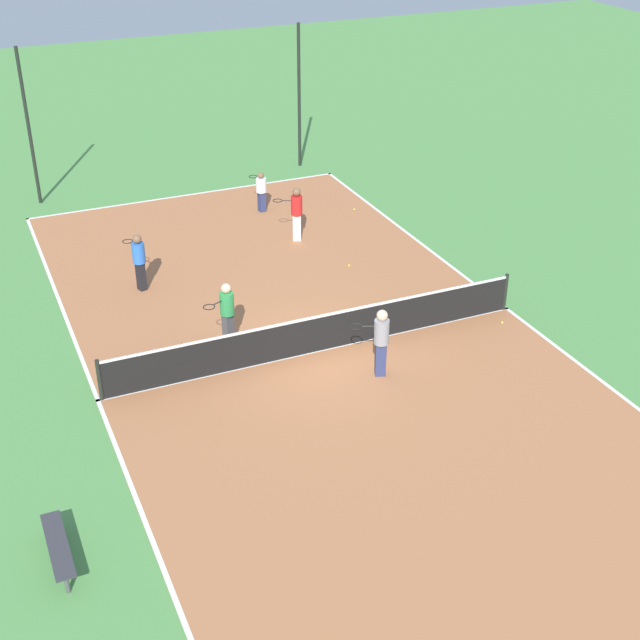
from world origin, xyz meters
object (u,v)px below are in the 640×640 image
at_px(bench, 58,546).
at_px(tennis_ball_far_baseline, 502,323).
at_px(player_far_green, 227,310).
at_px(tennis_ball_near_net, 354,209).
at_px(player_near_white, 261,189).
at_px(tennis_ball_midcourt, 349,266).
at_px(fence_post_back_left, 29,128).
at_px(player_baseline_gray, 381,338).
at_px(fence_post_back_right, 299,97).
at_px(player_near_blue, 139,258).
at_px(tennis_net, 320,332).
at_px(player_coach_red, 296,210).

distance_m(bench, tennis_ball_far_baseline, 12.97).
relative_size(player_far_green, tennis_ball_near_net, 25.09).
relative_size(player_near_white, tennis_ball_midcourt, 20.45).
height_order(bench, fence_post_back_left, fence_post_back_left).
xyz_separation_m(tennis_ball_far_baseline, fence_post_back_left, (-9.96, 13.98, 2.65)).
height_order(player_baseline_gray, fence_post_back_right, fence_post_back_right).
distance_m(player_baseline_gray, tennis_ball_far_baseline, 4.36).
height_order(bench, fence_post_back_right, fence_post_back_right).
height_order(player_near_blue, player_near_white, player_near_blue).
relative_size(player_far_green, player_near_white, 1.23).
distance_m(player_near_blue, player_baseline_gray, 7.97).
relative_size(tennis_ball_far_baseline, fence_post_back_left, 0.01).
distance_m(tennis_net, fence_post_back_right, 14.36).
relative_size(player_near_blue, fence_post_back_left, 0.31).
xyz_separation_m(player_near_white, fence_post_back_right, (3.04, 3.91, 1.90)).
bearing_deg(player_baseline_gray, tennis_net, -40.70).
bearing_deg(bench, tennis_ball_near_net, -42.81).
relative_size(player_near_white, fence_post_back_right, 0.26).
bearing_deg(fence_post_back_right, tennis_net, -110.45).
distance_m(bench, tennis_ball_near_net, 17.82).
height_order(player_far_green, tennis_ball_midcourt, player_far_green).
xyz_separation_m(player_near_white, tennis_ball_near_net, (2.94, -1.25, -0.75)).
xyz_separation_m(tennis_ball_far_baseline, tennis_ball_midcourt, (-2.23, 4.83, 0.00)).
bearing_deg(player_far_green, tennis_net, 121.70).
bearing_deg(bench, fence_post_back_left, -7.16).
bearing_deg(tennis_net, player_near_blue, 122.56).
xyz_separation_m(tennis_ball_near_net, tennis_ball_midcourt, (-2.08, -4.00, 0.00)).
height_order(tennis_net, tennis_ball_near_net, tennis_net).
distance_m(tennis_net, bench, 8.77).
distance_m(tennis_ball_midcourt, fence_post_back_left, 12.27).
bearing_deg(fence_post_back_right, tennis_ball_far_baseline, -89.82).
bearing_deg(fence_post_back_right, bench, -123.82).
xyz_separation_m(player_near_blue, player_near_white, (5.22, 4.22, -0.19)).
relative_size(player_near_blue, tennis_ball_near_net, 24.89).
relative_size(tennis_ball_midcourt, fence_post_back_right, 0.01).
bearing_deg(player_baseline_gray, tennis_ball_near_net, -91.03).
xyz_separation_m(tennis_ball_near_net, fence_post_back_left, (-9.82, 5.15, 2.65)).
bearing_deg(player_coach_red, tennis_ball_near_net, -127.18).
bearing_deg(fence_post_back_left, player_near_blue, -78.48).
bearing_deg(tennis_ball_far_baseline, bench, -160.90).
xyz_separation_m(player_coach_red, fence_post_back_left, (-7.04, 6.69, 1.66)).
bearing_deg(bench, tennis_net, -55.83).
relative_size(bench, player_near_blue, 1.08).
xyz_separation_m(player_far_green, tennis_ball_near_net, (6.86, 6.89, -0.95)).
height_order(player_baseline_gray, player_coach_red, same).
relative_size(player_baseline_gray, fence_post_back_left, 0.33).
height_order(tennis_ball_near_net, fence_post_back_left, fence_post_back_left).
xyz_separation_m(player_far_green, player_near_white, (3.92, 8.14, -0.20)).
bearing_deg(player_near_white, tennis_ball_midcourt, -177.51).
bearing_deg(fence_post_back_right, player_baseline_gray, -105.35).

